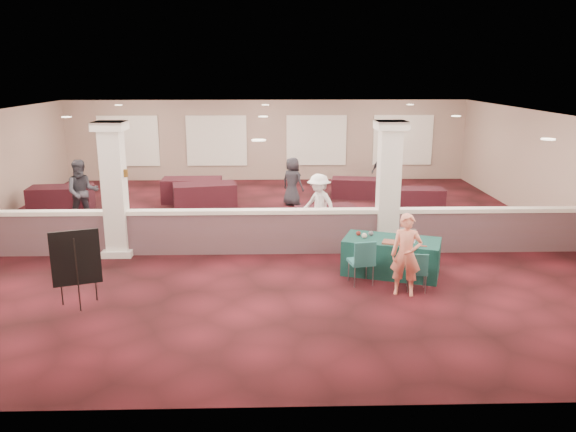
{
  "coord_description": "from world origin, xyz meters",
  "views": [
    {
      "loc": [
        0.24,
        -14.57,
        4.34
      ],
      "look_at": [
        0.58,
        -2.0,
        1.06
      ],
      "focal_mm": 35.0,
      "sensor_mm": 36.0,
      "label": 1
    }
  ],
  "objects_px": {
    "near_table": "(391,256)",
    "woman": "(406,255)",
    "attendee_b": "(319,205)",
    "far_table_front_right": "(418,198)",
    "attendee_a": "(82,192)",
    "far_table_front_left": "(61,198)",
    "attendee_c": "(383,172)",
    "far_table_front_center": "(327,218)",
    "attendee_d": "(292,182)",
    "far_table_back_center": "(205,196)",
    "easel_board": "(76,259)",
    "far_table_back_right": "(356,188)",
    "far_table_back_left": "(192,190)",
    "conf_chair_main": "(417,269)",
    "conf_chair_side": "(363,259)"
  },
  "relations": [
    {
      "from": "attendee_a",
      "to": "far_table_front_center",
      "type": "bearing_deg",
      "value": -26.14
    },
    {
      "from": "attendee_d",
      "to": "near_table",
      "type": "bearing_deg",
      "value": 145.31
    },
    {
      "from": "conf_chair_side",
      "to": "far_table_front_left",
      "type": "relative_size",
      "value": 0.51
    },
    {
      "from": "far_table_front_center",
      "to": "attendee_d",
      "type": "relative_size",
      "value": 1.03
    },
    {
      "from": "conf_chair_main",
      "to": "far_table_back_left",
      "type": "xyz_separation_m",
      "value": [
        -5.62,
        8.17,
        -0.09
      ]
    },
    {
      "from": "far_table_back_left",
      "to": "attendee_a",
      "type": "bearing_deg",
      "value": -134.33
    },
    {
      "from": "attendee_a",
      "to": "near_table",
      "type": "bearing_deg",
      "value": -47.69
    },
    {
      "from": "far_table_front_left",
      "to": "attendee_c",
      "type": "relative_size",
      "value": 1.16
    },
    {
      "from": "far_table_front_left",
      "to": "far_table_front_center",
      "type": "distance_m",
      "value": 8.6
    },
    {
      "from": "woman",
      "to": "near_table",
      "type": "bearing_deg",
      "value": 106.61
    },
    {
      "from": "conf_chair_main",
      "to": "attendee_b",
      "type": "bearing_deg",
      "value": 122.71
    },
    {
      "from": "easel_board",
      "to": "far_table_back_right",
      "type": "distance_m",
      "value": 11.32
    },
    {
      "from": "conf_chair_main",
      "to": "far_table_back_right",
      "type": "relative_size",
      "value": 0.49
    },
    {
      "from": "woman",
      "to": "attendee_d",
      "type": "relative_size",
      "value": 1.04
    },
    {
      "from": "attendee_b",
      "to": "far_table_front_right",
      "type": "bearing_deg",
      "value": 86.38
    },
    {
      "from": "far_table_back_left",
      "to": "attendee_d",
      "type": "height_order",
      "value": "attendee_d"
    },
    {
      "from": "far_table_front_right",
      "to": "attendee_a",
      "type": "height_order",
      "value": "attendee_a"
    },
    {
      "from": "woman",
      "to": "easel_board",
      "type": "bearing_deg",
      "value": -161.08
    },
    {
      "from": "far_table_back_right",
      "to": "far_table_back_left",
      "type": "bearing_deg",
      "value": -175.32
    },
    {
      "from": "near_table",
      "to": "woman",
      "type": "height_order",
      "value": "woman"
    },
    {
      "from": "far_table_back_left",
      "to": "woman",
      "type": "bearing_deg",
      "value": -57.22
    },
    {
      "from": "far_table_front_center",
      "to": "far_table_back_center",
      "type": "height_order",
      "value": "far_table_back_center"
    },
    {
      "from": "near_table",
      "to": "attendee_b",
      "type": "relative_size",
      "value": 1.21
    },
    {
      "from": "near_table",
      "to": "far_table_front_center",
      "type": "distance_m",
      "value": 3.67
    },
    {
      "from": "easel_board",
      "to": "far_table_back_center",
      "type": "height_order",
      "value": "easel_board"
    },
    {
      "from": "far_table_back_left",
      "to": "attendee_a",
      "type": "relative_size",
      "value": 1.05
    },
    {
      "from": "far_table_front_center",
      "to": "attendee_a",
      "type": "height_order",
      "value": "attendee_a"
    },
    {
      "from": "attendee_d",
      "to": "attendee_c",
      "type": "bearing_deg",
      "value": -115.59
    },
    {
      "from": "far_table_front_center",
      "to": "far_table_back_center",
      "type": "distance_m",
      "value": 4.57
    },
    {
      "from": "far_table_front_center",
      "to": "attendee_c",
      "type": "height_order",
      "value": "attendee_c"
    },
    {
      "from": "woman",
      "to": "far_table_back_right",
      "type": "relative_size",
      "value": 0.98
    },
    {
      "from": "easel_board",
      "to": "far_table_back_center",
      "type": "xyz_separation_m",
      "value": [
        1.46,
        7.8,
        -0.55
      ]
    },
    {
      "from": "near_table",
      "to": "far_table_front_left",
      "type": "relative_size",
      "value": 1.07
    },
    {
      "from": "conf_chair_side",
      "to": "far_table_front_left",
      "type": "distance_m",
      "value": 10.86
    },
    {
      "from": "attendee_a",
      "to": "woman",
      "type": "bearing_deg",
      "value": -53.7
    },
    {
      "from": "far_table_back_center",
      "to": "easel_board",
      "type": "bearing_deg",
      "value": -100.63
    },
    {
      "from": "attendee_d",
      "to": "conf_chair_main",
      "type": "bearing_deg",
      "value": 145.29
    },
    {
      "from": "near_table",
      "to": "conf_chair_main",
      "type": "bearing_deg",
      "value": -54.11
    },
    {
      "from": "conf_chair_main",
      "to": "attendee_a",
      "type": "bearing_deg",
      "value": 157.7
    },
    {
      "from": "conf_chair_main",
      "to": "far_table_back_left",
      "type": "bearing_deg",
      "value": 134.95
    },
    {
      "from": "conf_chair_main",
      "to": "far_table_front_center",
      "type": "bearing_deg",
      "value": 117.43
    },
    {
      "from": "far_table_back_right",
      "to": "attendee_d",
      "type": "distance_m",
      "value": 2.56
    },
    {
      "from": "easel_board",
      "to": "attendee_d",
      "type": "distance_m",
      "value": 9.18
    },
    {
      "from": "far_table_front_left",
      "to": "far_table_back_center",
      "type": "xyz_separation_m",
      "value": [
        4.53,
        0.2,
        0.01
      ]
    },
    {
      "from": "easel_board",
      "to": "attendee_c",
      "type": "relative_size",
      "value": 0.91
    },
    {
      "from": "far_table_back_right",
      "to": "easel_board",
      "type": "bearing_deg",
      "value": -125.61
    },
    {
      "from": "far_table_front_right",
      "to": "woman",
      "type": "bearing_deg",
      "value": -106.29
    },
    {
      "from": "far_table_front_right",
      "to": "attendee_d",
      "type": "bearing_deg",
      "value": 172.99
    },
    {
      "from": "attendee_c",
      "to": "far_table_back_right",
      "type": "bearing_deg",
      "value": 179.84
    },
    {
      "from": "far_table_back_left",
      "to": "attendee_c",
      "type": "height_order",
      "value": "attendee_c"
    }
  ]
}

